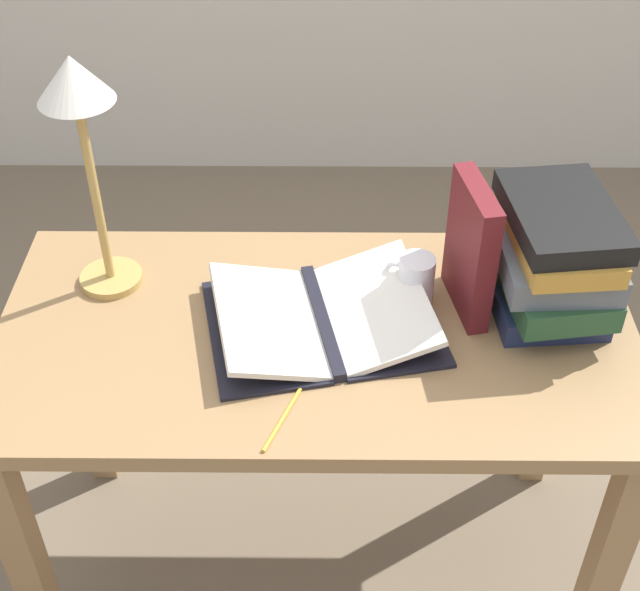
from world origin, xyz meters
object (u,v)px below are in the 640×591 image
at_px(open_book, 323,317).
at_px(coffee_mug, 415,278).
at_px(book_stack_tall, 553,258).
at_px(reading_lamp, 80,116).
at_px(book_standing_upright, 471,249).
at_px(pencil, 285,415).

height_order(open_book, coffee_mug, coffee_mug).
height_order(book_stack_tall, reading_lamp, reading_lamp).
xyz_separation_m(book_standing_upright, reading_lamp, (-0.71, 0.07, 0.24)).
distance_m(book_standing_upright, coffee_mug, 0.13).
bearing_deg(open_book, book_standing_upright, 1.03).
relative_size(book_standing_upright, pencil, 1.65).
bearing_deg(reading_lamp, open_book, -16.80).
relative_size(book_standing_upright, reading_lamp, 0.55).
distance_m(book_standing_upright, pencil, 0.47).
xyz_separation_m(reading_lamp, pencil, (0.36, -0.37, -0.37)).
xyz_separation_m(book_stack_tall, coffee_mug, (-0.25, 0.03, -0.08)).
height_order(book_standing_upright, reading_lamp, reading_lamp).
xyz_separation_m(book_stack_tall, reading_lamp, (-0.86, 0.08, 0.25)).
bearing_deg(coffee_mug, book_stack_tall, -7.31).
bearing_deg(book_standing_upright, reading_lamp, 164.02).
bearing_deg(pencil, reading_lamp, 134.94).
height_order(book_stack_tall, book_standing_upright, book_standing_upright).
xyz_separation_m(book_stack_tall, pencil, (-0.49, -0.29, -0.12)).
relative_size(open_book, book_standing_upright, 1.81).
bearing_deg(book_stack_tall, coffee_mug, 172.69).
xyz_separation_m(open_book, reading_lamp, (-0.43, 0.13, 0.36)).
distance_m(book_standing_upright, reading_lamp, 0.75).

